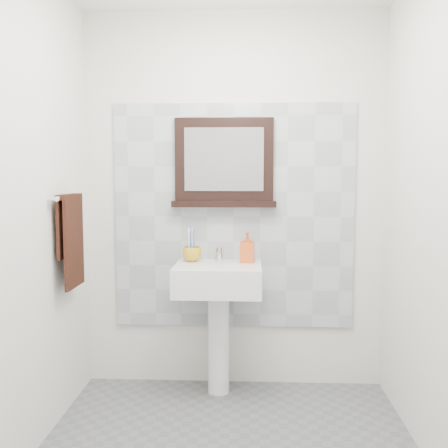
{
  "coord_description": "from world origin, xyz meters",
  "views": [
    {
      "loc": [
        0.1,
        -2.41,
        1.43
      ],
      "look_at": [
        -0.04,
        0.55,
        1.15
      ],
      "focal_mm": 42.0,
      "sensor_mm": 36.0,
      "label": 1
    }
  ],
  "objects_px": {
    "pedestal_sink": "(218,293)",
    "hand_towel": "(71,233)",
    "framed_mirror": "(224,165)",
    "toothbrush_cup": "(192,254)",
    "soap_dispenser": "(247,247)"
  },
  "relations": [
    {
      "from": "pedestal_sink",
      "to": "toothbrush_cup",
      "type": "bearing_deg",
      "value": 147.78
    },
    {
      "from": "soap_dispenser",
      "to": "toothbrush_cup",
      "type": "bearing_deg",
      "value": -176.99
    },
    {
      "from": "framed_mirror",
      "to": "hand_towel",
      "type": "height_order",
      "value": "framed_mirror"
    },
    {
      "from": "soap_dispenser",
      "to": "framed_mirror",
      "type": "bearing_deg",
      "value": 155.72
    },
    {
      "from": "pedestal_sink",
      "to": "hand_towel",
      "type": "bearing_deg",
      "value": -161.46
    },
    {
      "from": "pedestal_sink",
      "to": "toothbrush_cup",
      "type": "height_order",
      "value": "pedestal_sink"
    },
    {
      "from": "toothbrush_cup",
      "to": "hand_towel",
      "type": "relative_size",
      "value": 0.22
    },
    {
      "from": "toothbrush_cup",
      "to": "framed_mirror",
      "type": "relative_size",
      "value": 0.18
    },
    {
      "from": "toothbrush_cup",
      "to": "framed_mirror",
      "type": "distance_m",
      "value": 0.63
    },
    {
      "from": "toothbrush_cup",
      "to": "pedestal_sink",
      "type": "bearing_deg",
      "value": -32.22
    },
    {
      "from": "toothbrush_cup",
      "to": "framed_mirror",
      "type": "xyz_separation_m",
      "value": [
        0.21,
        0.07,
        0.59
      ]
    },
    {
      "from": "pedestal_sink",
      "to": "soap_dispenser",
      "type": "bearing_deg",
      "value": 27.69
    },
    {
      "from": "toothbrush_cup",
      "to": "hand_towel",
      "type": "height_order",
      "value": "hand_towel"
    },
    {
      "from": "hand_towel",
      "to": "framed_mirror",
      "type": "bearing_deg",
      "value": 28.21
    },
    {
      "from": "pedestal_sink",
      "to": "framed_mirror",
      "type": "xyz_separation_m",
      "value": [
        0.03,
        0.19,
        0.82
      ]
    }
  ]
}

